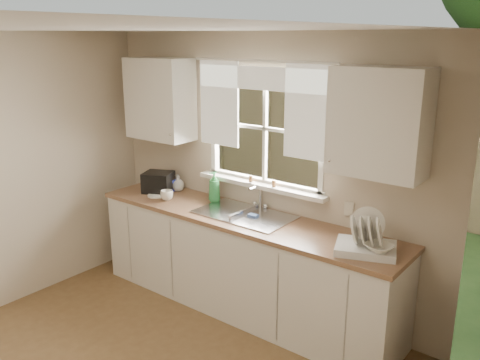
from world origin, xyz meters
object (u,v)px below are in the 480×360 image
Objects in this scene: cup at (167,195)px; black_appliance at (158,182)px; soap_bottle_a at (214,187)px; dish_rack at (366,242)px.

black_appliance reaches higher than cup.
black_appliance is at bearing 156.10° from cup.
cup is 0.30m from black_appliance.
cup is at bearing -51.50° from black_appliance.
soap_bottle_a is at bearing -13.58° from black_appliance.
dish_rack is 4.19× the size of cup.
dish_rack is at bearing 12.20° from soap_bottle_a.
soap_bottle_a reaches higher than black_appliance.
black_appliance is (-2.32, 0.09, 0.03)m from dish_rack.
cup is (-0.39, -0.26, -0.10)m from soap_bottle_a.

